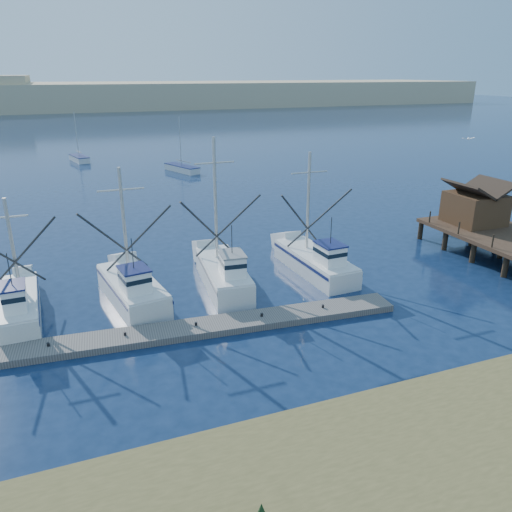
# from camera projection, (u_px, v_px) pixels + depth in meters

# --- Properties ---
(ground) EXTENTS (500.00, 500.00, 0.00)m
(ground) POSITION_uv_depth(u_px,v_px,m) (311.00, 364.00, 25.85)
(ground) COLOR #0D1D39
(ground) RESTS_ON ground
(floating_dock) EXTENTS (30.85, 4.28, 0.41)m
(floating_dock) POSITION_uv_depth(u_px,v_px,m) (144.00, 336.00, 28.16)
(floating_dock) COLOR #68615D
(floating_dock) RESTS_ON ground
(timber_pier) EXTENTS (7.00, 20.00, 8.00)m
(timber_pier) POSITION_uv_depth(u_px,v_px,m) (506.00, 228.00, 39.59)
(timber_pier) COLOR black
(timber_pier) RESTS_ON ground
(dune_ridge) EXTENTS (360.00, 60.00, 10.00)m
(dune_ridge) POSITION_uv_depth(u_px,v_px,m) (83.00, 95.00, 208.02)
(dune_ridge) COLOR tan
(dune_ridge) RESTS_ON ground
(trawler_fleet) EXTENTS (30.11, 8.66, 10.21)m
(trawler_fleet) POSITION_uv_depth(u_px,v_px,m) (138.00, 288.00, 32.55)
(trawler_fleet) COLOR silver
(trawler_fleet) RESTS_ON ground
(sailboat_near) EXTENTS (4.16, 7.06, 8.10)m
(sailboat_near) POSITION_uv_depth(u_px,v_px,m) (182.00, 169.00, 75.43)
(sailboat_near) COLOR silver
(sailboat_near) RESTS_ON ground
(sailboat_far) EXTENTS (3.14, 6.13, 8.10)m
(sailboat_far) POSITION_uv_depth(u_px,v_px,m) (79.00, 159.00, 84.05)
(sailboat_far) COLOR silver
(sailboat_far) RESTS_ON ground
(flying_gull) EXTENTS (1.02, 0.19, 0.19)m
(flying_gull) POSITION_uv_depth(u_px,v_px,m) (469.00, 139.00, 34.52)
(flying_gull) COLOR white
(flying_gull) RESTS_ON ground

